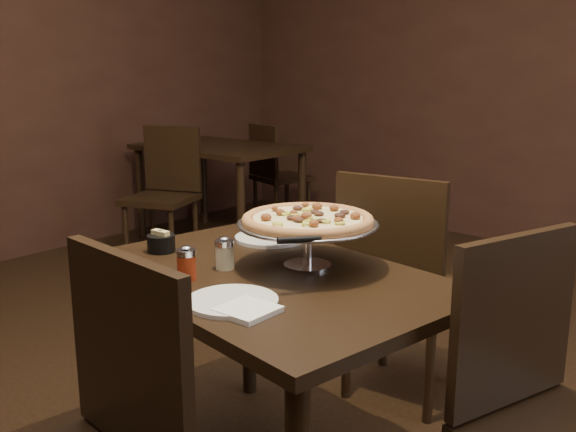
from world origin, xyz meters
The scene contains 15 objects.
room centered at (0.06, 0.03, 1.40)m, with size 6.04×7.04×2.84m.
dining_table centered at (0.08, 0.02, 0.62)m, with size 1.27×0.96×0.72m.
background_table centered at (-2.20, 2.10, 0.66)m, with size 1.21×0.81×0.76m.
pizza_stand centered at (0.14, 0.16, 0.87)m, with size 0.44×0.44×0.18m.
parmesan_shaker centered at (-0.05, -0.02, 0.77)m, with size 0.06×0.06×0.10m.
pepper_flake_shaker centered at (-0.06, -0.17, 0.77)m, with size 0.06×0.06×0.10m.
packet_caddy centered at (-0.35, -0.02, 0.75)m, with size 0.10×0.10×0.07m.
napkin_stack centered at (0.26, -0.25, 0.73)m, with size 0.14×0.14×0.01m, color white.
plate_left centered at (-0.16, 0.33, 0.73)m, with size 0.26×0.26×0.01m, color white.
plate_near centered at (0.18, -0.23, 0.73)m, with size 0.25×0.25×0.01m, color white.
serving_spatula centered at (0.25, -0.04, 0.86)m, with size 0.16×0.16×0.02m.
chair_far centered at (0.13, 0.77, 0.52)m, with size 0.48×0.48×0.94m.
chair_side centered at (0.91, 0.13, 0.51)m, with size 0.55×0.55×0.93m.
bg_chair_far centered at (-2.16, 2.71, 0.48)m, with size 0.51×0.51×0.88m.
bg_chair_near centered at (-2.15, 1.51, 0.51)m, with size 0.56×0.56×0.93m.
Camera 1 is at (1.31, -1.39, 1.33)m, focal length 40.00 mm.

